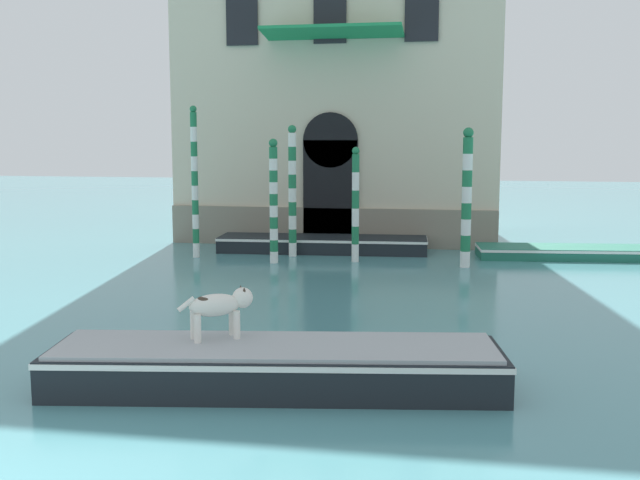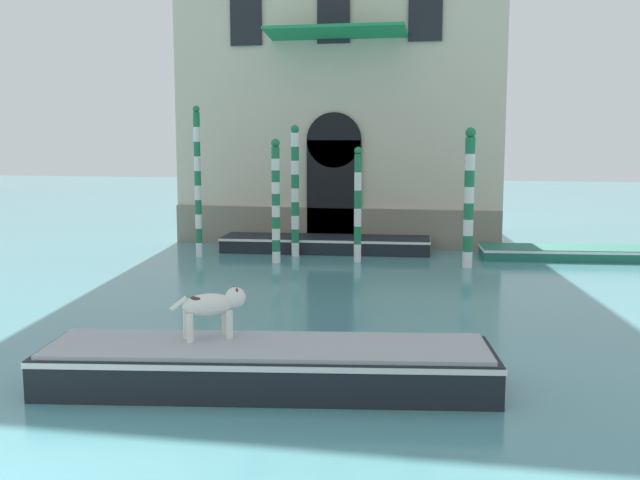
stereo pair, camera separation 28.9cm
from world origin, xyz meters
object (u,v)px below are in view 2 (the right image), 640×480
Objects in this scene: boat_foreground at (268,365)px; mooring_pole_0 at (469,197)px; boat_moored_far at (587,253)px; mooring_pole_1 at (358,204)px; mooring_pole_3 at (276,201)px; dog_on_deck at (213,305)px; boat_moored_near_palazzo at (326,244)px; mooring_pole_2 at (198,182)px; mooring_pole_4 at (295,191)px.

boat_foreground is 1.72× the size of mooring_pole_0.
boat_foreground is 14.69m from boat_moored_far.
mooring_pole_1 is (-6.73, -1.85, 1.51)m from boat_moored_far.
mooring_pole_3 reaches higher than boat_moored_far.
mooring_pole_3 is at bearing -165.54° from mooring_pole_1.
dog_on_deck reaches higher than boat_moored_near_palazzo.
mooring_pole_2 is 2.69m from mooring_pole_3.
mooring_pole_2 is (-11.62, -1.87, 2.12)m from boat_moored_far.
mooring_pole_0 is 0.98× the size of mooring_pole_4.
boat_foreground is 1.47× the size of mooring_pole_2.
dog_on_deck is 11.20m from mooring_pole_1.
mooring_pole_0 is 1.09× the size of mooring_pole_3.
mooring_pole_0 is at bearing -28.93° from boat_moored_near_palazzo.
mooring_pole_0 is at bearing 2.31° from mooring_pole_3.
boat_moored_far is (7.28, 13.03, -0.97)m from dog_on_deck.
mooring_pole_4 is at bearing 14.55° from mooring_pole_2.
mooring_pole_2 is (-5.22, 11.35, 1.95)m from boat_foreground.
mooring_pole_4 is at bearing 160.48° from mooring_pole_1.
dog_on_deck is 14.96m from boat_moored_far.
mooring_pole_4 is (0.27, 1.32, 0.20)m from mooring_pole_3.
boat_moored_far is at bearing 7.35° from mooring_pole_4.
mooring_pole_2 is (-4.34, 11.16, 1.15)m from dog_on_deck.
mooring_pole_3 is at bearing -117.41° from boat_moored_near_palazzo.
boat_moored_far is at bearing 55.75° from boat_foreground.
mooring_pole_0 is at bearing -6.73° from mooring_pole_1.
mooring_pole_1 is at bearing -57.24° from boat_moored_near_palazzo.
mooring_pole_0 reaches higher than boat_foreground.
mooring_pole_3 is at bearing 65.98° from dog_on_deck.
mooring_pole_3 is (-2.31, -0.60, 0.12)m from mooring_pole_1.
mooring_pole_4 is at bearing -178.12° from boat_moored_far.
mooring_pole_0 is (-3.55, -2.23, 1.79)m from boat_moored_far.
mooring_pole_1 is at bearing 14.46° from mooring_pole_3.
boat_moored_far is (8.00, 0.12, -0.07)m from boat_moored_near_palazzo.
boat_moored_near_palazzo is 8.01m from boat_moored_far.
mooring_pole_4 is (-2.04, 0.72, 0.32)m from mooring_pole_1.
mooring_pole_0 is at bearing -11.88° from mooring_pole_4.
boat_foreground is 1.05× the size of boat_moored_far.
boat_moored_far is 7.14m from mooring_pole_1.
mooring_pole_3 is (-1.76, 10.58, 0.66)m from dog_on_deck.
mooring_pole_1 is at bearing -170.06° from boat_moored_far.
mooring_pole_3 is at bearing -101.59° from mooring_pole_4.
mooring_pole_2 is 1.27× the size of mooring_pole_3.
mooring_pole_1 reaches higher than dog_on_deck.
mooring_pole_3 is at bearing -177.69° from mooring_pole_0.
boat_moored_near_palazzo is at bearing 126.30° from mooring_pole_1.
boat_foreground is 1.00× the size of boat_moored_near_palazzo.
mooring_pole_2 is at bearing -157.64° from boat_moored_near_palazzo.
dog_on_deck is at bearing -92.84° from mooring_pole_1.
dog_on_deck is 0.22× the size of mooring_pole_2.
dog_on_deck is 0.15× the size of boat_moored_near_palazzo.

